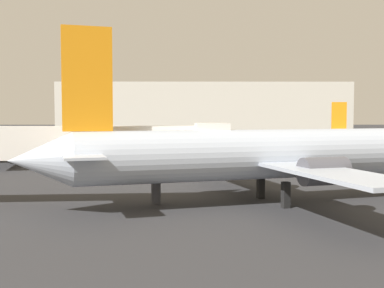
# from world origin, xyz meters

# --- Properties ---
(airplane_at_gate) EXTENTS (39.56, 27.84, 12.34)m
(airplane_at_gate) POSITION_xyz_m (10.36, 24.73, 3.68)
(airplane_at_gate) COLOR #B2BCCC
(airplane_at_gate) RESTS_ON ground_plane
(airplane_on_taxiway) EXTENTS (29.43, 23.29, 9.81)m
(airplane_on_taxiway) POSITION_xyz_m (-20.29, 54.84, 2.94)
(airplane_on_taxiway) COLOR silver
(airplane_on_taxiway) RESTS_ON ground_plane
(jet_bridge) EXTENTS (23.17, 4.04, 5.96)m
(jet_bridge) POSITION_xyz_m (-4.70, 23.60, 4.47)
(jet_bridge) COLOR silver
(jet_bridge) RESTS_ON ground_plane
(terminal_building) EXTENTS (78.16, 26.48, 15.14)m
(terminal_building) POSITION_xyz_m (6.92, 127.96, 7.57)
(terminal_building) COLOR beige
(terminal_building) RESTS_ON ground_plane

